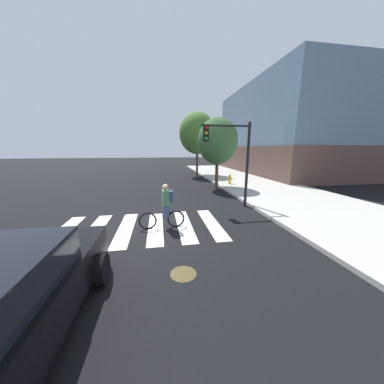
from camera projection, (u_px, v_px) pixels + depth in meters
ground_plane at (136, 228)px, 7.36m from camera, size 120.00×120.00×0.00m
sidewalk at (336, 214)px, 8.77m from camera, size 6.50×50.00×0.15m
crosswalk_stripes at (141, 228)px, 7.39m from camera, size 6.10×3.29×0.01m
manhole_cover at (183, 274)px, 4.68m from camera, size 0.64×0.64×0.01m
cyclist at (165, 207)px, 7.21m from camera, size 1.71×0.37×1.69m
traffic_light_near at (232, 150)px, 9.43m from camera, size 2.47×0.28×4.20m
fire_hydrant at (230, 179)px, 15.73m from camera, size 0.33×0.22×0.78m
street_tree_near at (218, 141)px, 14.02m from camera, size 2.89×2.89×5.14m
street_tree_mid at (197, 133)px, 20.40m from camera, size 3.76×3.76×6.69m
corner_building at (297, 131)px, 23.93m from camera, size 14.00×18.08×10.12m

